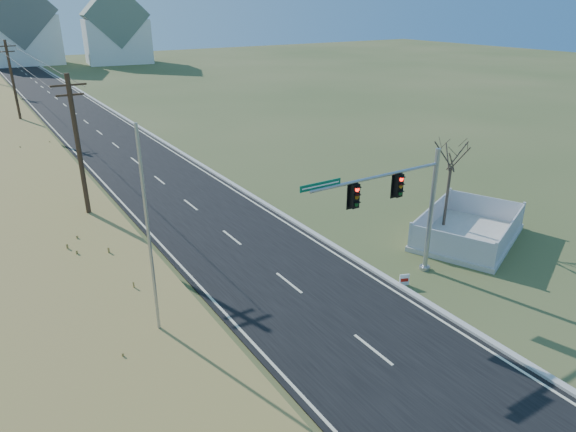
% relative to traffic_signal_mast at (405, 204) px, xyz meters
% --- Properties ---
extents(ground, '(260.00, 260.00, 0.00)m').
position_rel_traffic_signal_mast_xyz_m(ground, '(-4.68, -1.57, -3.91)').
color(ground, '#3D4C25').
rests_on(ground, ground).
extents(road, '(8.00, 180.00, 0.06)m').
position_rel_traffic_signal_mast_xyz_m(road, '(-4.68, 48.43, -3.88)').
color(road, black).
rests_on(road, ground).
extents(curb, '(0.30, 180.00, 0.18)m').
position_rel_traffic_signal_mast_xyz_m(curb, '(-0.53, 48.43, -3.82)').
color(curb, '#B2AFA8').
rests_on(curb, ground).
extents(utility_pole_near, '(1.80, 0.26, 9.00)m').
position_rel_traffic_signal_mast_xyz_m(utility_pole_near, '(-11.18, 13.43, 0.77)').
color(utility_pole_near, '#422D1E').
rests_on(utility_pole_near, ground).
extents(utility_pole_mid, '(1.80, 0.26, 9.00)m').
position_rel_traffic_signal_mast_xyz_m(utility_pole_mid, '(-11.18, 43.43, 0.77)').
color(utility_pole_mid, '#422D1E').
rests_on(utility_pole_mid, ground).
extents(condo_n, '(15.27, 10.20, 18.54)m').
position_rel_traffic_signal_mast_xyz_m(condo_n, '(-2.68, 110.43, 3.70)').
color(condo_n, white).
rests_on(condo_n, ground).
extents(condo_ne, '(14.12, 10.51, 16.52)m').
position_rel_traffic_signal_mast_xyz_m(condo_ne, '(15.32, 102.43, 2.93)').
color(condo_ne, white).
rests_on(condo_ne, ground).
extents(traffic_signal_mast, '(7.81, 0.53, 6.22)m').
position_rel_traffic_signal_mast_xyz_m(traffic_signal_mast, '(0.00, 0.00, 0.00)').
color(traffic_signal_mast, '#9EA0A5').
rests_on(traffic_signal_mast, ground).
extents(fence_enclosure, '(8.09, 6.97, 1.56)m').
position_rel_traffic_signal_mast_xyz_m(fence_enclosure, '(6.48, 1.23, -3.61)').
color(fence_enclosure, '#B7B5AD').
rests_on(fence_enclosure, ground).
extents(open_sign, '(0.45, 0.23, 0.58)m').
position_rel_traffic_signal_mast_xyz_m(open_sign, '(-0.18, -0.61, -3.60)').
color(open_sign, white).
rests_on(open_sign, ground).
extents(flagpole, '(0.40, 0.40, 8.89)m').
position_rel_traffic_signal_mast_xyz_m(flagpole, '(-11.62, 0.43, -0.36)').
color(flagpole, '#B7B5AD').
rests_on(flagpole, ground).
extents(bare_tree, '(2.15, 2.15, 5.70)m').
position_rel_traffic_signal_mast_xyz_m(bare_tree, '(6.44, 2.94, 0.68)').
color(bare_tree, '#4C3F33').
rests_on(bare_tree, ground).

